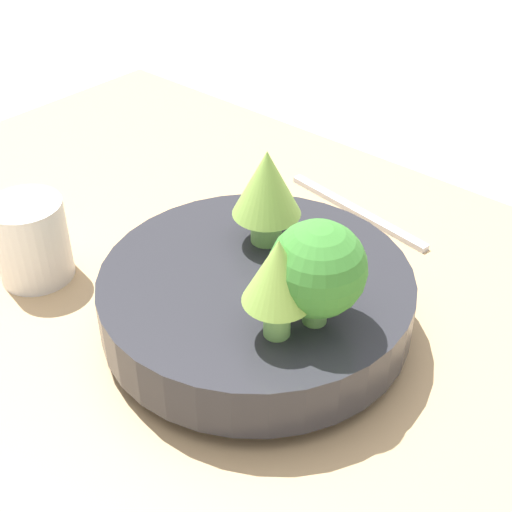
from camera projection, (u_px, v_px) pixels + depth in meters
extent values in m
plane|color=beige|center=(276.00, 382.00, 0.61)|extent=(6.00, 6.00, 0.00)
cube|color=tan|center=(277.00, 367.00, 0.60)|extent=(1.12, 0.69, 0.04)
cylinder|color=#28282D|center=(256.00, 325.00, 0.61)|extent=(0.12, 0.12, 0.01)
cylinder|color=#28282D|center=(256.00, 298.00, 0.59)|extent=(0.26, 0.26, 0.05)
cylinder|color=#6BA34C|center=(315.00, 309.00, 0.53)|extent=(0.02, 0.02, 0.02)
sphere|color=#387A2D|center=(318.00, 269.00, 0.50)|extent=(0.07, 0.07, 0.07)
cylinder|color=#7AB256|center=(277.00, 317.00, 0.51)|extent=(0.02, 0.02, 0.03)
cone|color=#84AD47|center=(278.00, 271.00, 0.49)|extent=(0.05, 0.05, 0.05)
cylinder|color=#7AB256|center=(266.00, 227.00, 0.61)|extent=(0.03, 0.03, 0.03)
cone|color=#84AD47|center=(267.00, 183.00, 0.58)|extent=(0.06, 0.06, 0.06)
cylinder|color=silver|center=(31.00, 240.00, 0.65)|extent=(0.07, 0.07, 0.08)
cube|color=silver|center=(356.00, 211.00, 0.76)|extent=(0.19, 0.04, 0.01)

